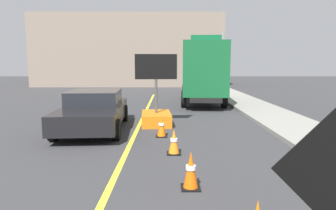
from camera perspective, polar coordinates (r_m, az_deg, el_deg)
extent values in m
cube|color=yellow|center=(5.41, -12.21, -17.58)|extent=(0.14, 36.00, 0.01)
cube|color=orange|center=(11.53, -2.10, -2.61)|extent=(1.22, 1.87, 0.45)
cylinder|color=#4C4C4C|center=(11.40, -2.13, 1.72)|extent=(0.10, 0.10, 1.30)
cube|color=black|center=(11.34, -2.15, 7.38)|extent=(1.60, 0.19, 0.95)
sphere|color=yellow|center=(11.42, 0.62, 7.39)|extent=(0.09, 0.09, 0.09)
sphere|color=yellow|center=(11.40, -0.90, 7.39)|extent=(0.09, 0.09, 0.09)
sphere|color=yellow|center=(11.39, -2.42, 7.38)|extent=(0.09, 0.09, 0.09)
sphere|color=yellow|center=(11.38, -3.94, 7.37)|extent=(0.09, 0.09, 0.09)
sphere|color=yellow|center=(11.39, -4.81, 8.27)|extent=(0.09, 0.09, 0.09)
sphere|color=yellow|center=(11.39, -4.79, 6.46)|extent=(0.09, 0.09, 0.09)
cube|color=black|center=(18.37, 6.66, 2.34)|extent=(2.05, 8.02, 0.25)
cube|color=silver|center=(21.15, 6.29, 5.97)|extent=(2.39, 2.35, 1.90)
cube|color=#14592D|center=(17.07, 6.96, 7.02)|extent=(2.58, 5.52, 2.78)
cylinder|color=black|center=(21.04, 3.32, 2.73)|extent=(0.33, 0.91, 0.90)
cylinder|color=black|center=(21.15, 9.20, 2.66)|extent=(0.33, 0.91, 0.90)
cylinder|color=black|center=(15.99, 3.23, 1.12)|extent=(0.33, 0.91, 0.90)
cylinder|color=black|center=(16.12, 10.95, 1.04)|extent=(0.33, 0.91, 0.90)
cube|color=black|center=(10.85, -13.86, -1.59)|extent=(2.27, 4.89, 0.60)
cube|color=black|center=(11.01, -13.73, 1.44)|extent=(1.87, 2.25, 0.50)
cylinder|color=black|center=(9.23, -9.75, -4.68)|extent=(0.26, 0.67, 0.66)
cylinder|color=black|center=(9.62, -21.05, -4.59)|extent=(0.26, 0.67, 0.66)
cylinder|color=black|center=(12.31, -8.18, -1.52)|extent=(0.26, 0.67, 0.66)
cylinder|color=black|center=(12.61, -16.78, -1.56)|extent=(0.26, 0.67, 0.66)
cylinder|color=gray|center=(25.86, 10.59, 8.10)|extent=(0.18, 0.18, 5.00)
cube|color=#0F6033|center=(25.85, 7.52, 11.82)|extent=(2.59, 0.32, 1.30)
cube|color=white|center=(25.88, 7.52, 11.82)|extent=(1.81, 0.19, 0.18)
cube|color=gray|center=(34.40, -7.02, 10.13)|extent=(19.84, 8.06, 7.47)
cube|color=black|center=(5.78, 4.54, -15.57)|extent=(0.36, 0.36, 0.03)
cone|color=#EA5B0C|center=(5.65, 4.58, -12.24)|extent=(0.28, 0.28, 0.69)
cylinder|color=white|center=(5.64, 4.59, -11.91)|extent=(0.19, 0.19, 0.08)
cube|color=black|center=(7.80, 1.31, -9.28)|extent=(0.36, 0.36, 0.03)
cone|color=orange|center=(7.71, 1.32, -6.93)|extent=(0.28, 0.28, 0.63)
cylinder|color=white|center=(7.70, 1.32, -6.71)|extent=(0.19, 0.19, 0.08)
cube|color=black|center=(9.60, -1.09, -6.01)|extent=(0.36, 0.36, 0.03)
cone|color=orange|center=(9.52, -1.09, -3.93)|extent=(0.28, 0.28, 0.68)
cylinder|color=white|center=(9.52, -1.09, -3.73)|extent=(0.19, 0.19, 0.08)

